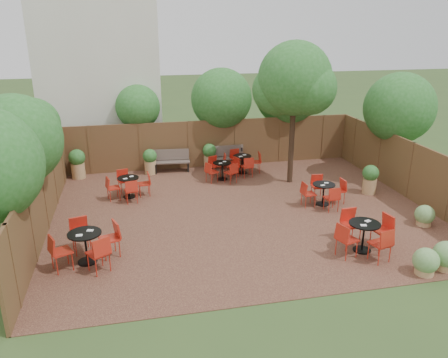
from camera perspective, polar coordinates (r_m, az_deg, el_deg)
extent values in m
plane|color=#354F23|center=(14.59, 2.29, -4.21)|extent=(80.00, 80.00, 0.00)
cube|color=#3C1F18|center=(14.58, 2.29, -4.18)|extent=(12.00, 10.00, 0.02)
cube|color=brown|center=(18.87, -1.44, 4.56)|extent=(12.00, 0.08, 2.00)
cube|color=brown|center=(14.05, -22.10, -2.25)|extent=(0.08, 10.00, 2.00)
cube|color=brown|center=(16.69, 22.72, 1.01)|extent=(0.08, 10.00, 2.00)
cube|color=beige|center=(21.03, -15.63, 13.72)|extent=(5.00, 4.00, 8.00)
sphere|color=#23601F|center=(16.58, -23.25, 6.40)|extent=(1.84, 1.84, 1.84)
sphere|color=#23601F|center=(13.65, -25.10, 4.54)|extent=(2.56, 2.56, 2.56)
sphere|color=#23601F|center=(18.92, -10.96, 9.05)|extent=(1.82, 1.82, 1.82)
sphere|color=#23601F|center=(19.17, -0.34, 10.23)|extent=(2.59, 2.59, 2.59)
sphere|color=#23601F|center=(20.18, 8.06, 10.69)|extent=(2.80, 2.80, 2.80)
sphere|color=#23601F|center=(18.21, 21.53, 8.47)|extent=(2.66, 2.66, 2.66)
cylinder|color=black|center=(16.82, 8.72, 6.31)|extent=(0.24, 0.24, 4.14)
sphere|color=#23601F|center=(16.50, 9.06, 12.61)|extent=(2.66, 2.66, 2.66)
sphere|color=#23601F|center=(16.76, 6.85, 11.24)|extent=(1.86, 1.86, 1.86)
sphere|color=#23601F|center=(16.32, 10.85, 11.41)|extent=(1.94, 1.94, 1.94)
cube|color=brown|center=(18.36, -6.69, 2.18)|extent=(1.50, 0.57, 0.05)
cube|color=brown|center=(18.47, -6.79, 3.14)|extent=(1.47, 0.24, 0.44)
cube|color=black|center=(18.38, -8.72, 1.37)|extent=(0.10, 0.44, 0.39)
cube|color=black|center=(18.50, -4.62, 1.66)|extent=(0.10, 0.44, 0.39)
cube|color=brown|center=(18.70, 0.38, 2.67)|extent=(1.51, 0.47, 0.05)
cube|color=brown|center=(18.81, 0.25, 3.63)|extent=(1.50, 0.13, 0.45)
cube|color=black|center=(18.64, -1.66, 1.87)|extent=(0.07, 0.45, 0.40)
cube|color=black|center=(18.92, 2.39, 2.13)|extent=(0.07, 0.45, 0.40)
cylinder|color=black|center=(17.47, -0.23, 0.01)|extent=(0.41, 0.41, 0.03)
cylinder|color=black|center=(17.36, -0.23, 1.04)|extent=(0.05, 0.05, 0.65)
cylinder|color=black|center=(17.26, -0.24, 2.09)|extent=(0.71, 0.71, 0.03)
cube|color=white|center=(17.35, 0.07, 2.25)|extent=(0.16, 0.14, 0.01)
cube|color=white|center=(17.13, -0.46, 2.03)|extent=(0.16, 0.14, 0.01)
cylinder|color=black|center=(16.07, -12.01, -2.21)|extent=(0.43, 0.43, 0.03)
cylinder|color=black|center=(15.95, -12.09, -1.05)|extent=(0.05, 0.05, 0.68)
cylinder|color=black|center=(15.83, -12.18, 0.14)|extent=(0.74, 0.74, 0.03)
cube|color=white|center=(15.90, -11.77, 0.33)|extent=(0.15, 0.12, 0.01)
cube|color=white|center=(15.71, -12.54, 0.05)|extent=(0.15, 0.12, 0.01)
cylinder|color=black|center=(12.17, -17.05, -10.05)|extent=(0.49, 0.49, 0.03)
cylinder|color=black|center=(11.98, -17.24, -8.39)|extent=(0.06, 0.06, 0.78)
cylinder|color=black|center=(11.80, -17.43, -6.66)|extent=(0.85, 0.85, 0.03)
cube|color=white|center=(11.86, -16.77, -6.32)|extent=(0.19, 0.17, 0.02)
cube|color=white|center=(11.69, -18.04, -6.86)|extent=(0.19, 0.17, 0.02)
cylinder|color=black|center=(12.74, 17.21, -8.66)|extent=(0.48, 0.48, 0.03)
cylinder|color=black|center=(12.57, 17.39, -7.10)|extent=(0.05, 0.05, 0.77)
cylinder|color=black|center=(12.40, 17.57, -5.47)|extent=(0.83, 0.83, 0.03)
cube|color=white|center=(12.52, 17.91, -5.13)|extent=(0.17, 0.14, 0.02)
cube|color=white|center=(12.24, 17.43, -5.67)|extent=(0.17, 0.14, 0.02)
cylinder|color=black|center=(15.46, 12.48, -3.14)|extent=(0.43, 0.43, 0.03)
cylinder|color=black|center=(15.33, 12.58, -1.93)|extent=(0.05, 0.05, 0.69)
cylinder|color=black|center=(15.20, 12.67, -0.69)|extent=(0.75, 0.75, 0.03)
cube|color=white|center=(15.31, 12.96, -0.48)|extent=(0.15, 0.11, 0.01)
cube|color=white|center=(15.06, 12.52, -0.79)|extent=(0.15, 0.11, 0.01)
cylinder|color=black|center=(18.24, 2.31, 0.84)|extent=(0.43, 0.43, 0.03)
cylinder|color=black|center=(18.13, 2.33, 1.88)|extent=(0.05, 0.05, 0.69)
cylinder|color=black|center=(18.03, 2.34, 2.95)|extent=(0.74, 0.74, 0.03)
cube|color=white|center=(18.12, 2.64, 3.11)|extent=(0.14, 0.11, 0.01)
cube|color=white|center=(17.89, 2.13, 2.90)|extent=(0.14, 0.11, 0.01)
cylinder|color=tan|center=(18.29, -9.39, 1.49)|extent=(0.47, 0.47, 0.54)
sphere|color=#23601F|center=(18.15, -9.47, 2.92)|extent=(0.56, 0.56, 0.56)
cylinder|color=tan|center=(18.75, -1.86, 2.21)|extent=(0.48, 0.48, 0.55)
sphere|color=#23601F|center=(18.61, -1.88, 3.66)|extent=(0.58, 0.58, 0.58)
cylinder|color=tan|center=(18.46, -18.14, 1.04)|extent=(0.53, 0.53, 0.61)
sphere|color=#23601F|center=(18.30, -18.31, 2.64)|extent=(0.64, 0.64, 0.64)
cylinder|color=tan|center=(16.81, 18.09, -0.85)|extent=(0.48, 0.48, 0.55)
sphere|color=#23601F|center=(16.66, 18.26, 0.73)|extent=(0.57, 0.57, 0.57)
cylinder|color=tan|center=(12.60, 26.41, -9.77)|extent=(0.50, 0.50, 0.23)
sphere|color=#5F8E49|center=(12.47, 26.60, -8.64)|extent=(0.68, 0.68, 0.68)
cylinder|color=tan|center=(12.15, 24.25, -10.57)|extent=(0.46, 0.46, 0.21)
sphere|color=#5F8E49|center=(12.03, 24.42, -9.48)|extent=(0.63, 0.63, 0.63)
cylinder|color=tan|center=(14.87, 24.17, -5.04)|extent=(0.43, 0.43, 0.20)
sphere|color=#5F8E49|center=(14.78, 24.30, -4.17)|extent=(0.59, 0.59, 0.59)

